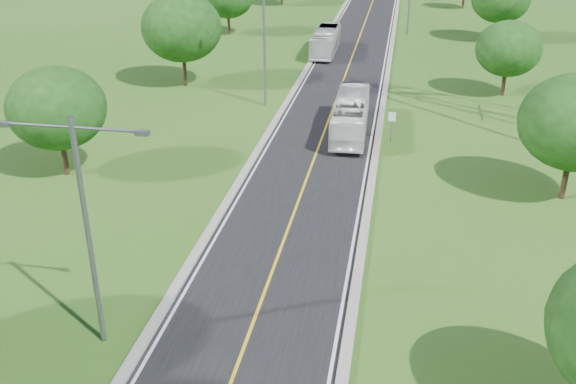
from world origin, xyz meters
name	(u,v)px	position (x,y,z in m)	size (l,w,h in m)	color
ground	(349,67)	(0.00, 60.00, 0.00)	(260.00, 260.00, 0.00)	#245217
road	(353,54)	(0.00, 66.00, 0.03)	(8.00, 150.00, 0.06)	black
curb_left	(317,51)	(-4.25, 66.00, 0.11)	(0.50, 150.00, 0.22)	gray
curb_right	(390,54)	(4.25, 66.00, 0.11)	(0.50, 150.00, 0.22)	gray
speed_limit_sign	(392,122)	(5.20, 37.98, 1.60)	(0.55, 0.09, 2.40)	slate
streetlight_near_left	(85,217)	(-6.00, 12.00, 5.94)	(5.90, 0.25, 10.00)	slate
streetlight_mid_left	(264,38)	(-6.00, 45.00, 5.94)	(5.90, 0.25, 10.00)	slate
tree_lb	(57,108)	(-16.00, 28.00, 4.64)	(6.30, 6.30, 7.33)	black
tree_lc	(182,27)	(-15.00, 50.00, 5.58)	(7.56, 7.56, 8.79)	black
tree_rc	(509,49)	(15.00, 52.00, 4.33)	(5.88, 5.88, 6.84)	black
bus_outbound	(351,115)	(2.02, 39.21, 1.54)	(2.48, 10.61, 2.96)	white
bus_inbound	(326,41)	(-3.20, 65.35, 1.51)	(2.44, 10.41, 2.90)	silver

